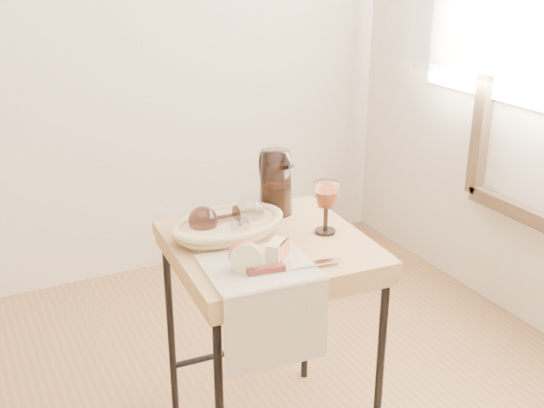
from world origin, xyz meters
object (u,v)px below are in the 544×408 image
tea_towel (259,267)px  goblet_lying_b (246,217)px  bread_basket (229,228)px  wine_goblet (326,207)px  pitcher (276,182)px  goblet_lying_a (217,218)px  apple_half (245,255)px  side_table (269,344)px  table_knife (291,265)px

tea_towel → goblet_lying_b: 0.23m
bread_basket → goblet_lying_b: goblet_lying_b is taller
goblet_lying_b → wine_goblet: bearing=-72.5°
pitcher → goblet_lying_a: bearing=-149.6°
bread_basket → goblet_lying_a: size_ratio=2.28×
apple_half → goblet_lying_b: bearing=86.1°
side_table → bread_basket: bearing=136.0°
goblet_lying_a → table_knife: bearing=106.0°
tea_towel → goblet_lying_a: (-0.01, 0.24, 0.05)m
tea_towel → wine_goblet: bearing=27.9°
apple_half → table_knife: bearing=-3.0°
wine_goblet → table_knife: 0.28m
apple_half → table_knife: size_ratio=0.34×
wine_goblet → apple_half: 0.34m
bread_basket → apple_half: 0.24m
goblet_lying_b → pitcher: (0.16, 0.11, 0.05)m
wine_goblet → goblet_lying_b: bearing=156.8°
bread_basket → apple_half: apple_half is taller
wine_goblet → table_knife: wine_goblet is taller
side_table → apple_half: 0.45m
apple_half → bread_basket: bearing=98.3°
side_table → tea_towel: 0.40m
wine_goblet → apple_half: wine_goblet is taller
table_knife → pitcher: bearing=77.4°
goblet_lying_a → goblet_lying_b: size_ratio=0.98×
pitcher → bread_basket: bearing=-143.9°
tea_towel → apple_half: (-0.04, -0.00, 0.04)m
wine_goblet → goblet_lying_a: bearing=156.7°
pitcher → wine_goblet: pitcher is taller
bread_basket → table_knife: 0.29m
pitcher → goblet_lying_b: bearing=-133.0°
pitcher → apple_half: pitcher is taller
bread_basket → pitcher: 0.24m
bread_basket → goblet_lying_a: goblet_lying_a is taller
side_table → apple_half: size_ratio=7.97×
tea_towel → bread_basket: size_ratio=0.89×
wine_goblet → pitcher: bearing=106.4°
goblet_lying_b → apple_half: goblet_lying_b is taller
wine_goblet → table_knife: size_ratio=0.62×
pitcher → apple_half: (-0.26, -0.33, -0.06)m
side_table → apple_half: apple_half is taller
wine_goblet → bread_basket: bearing=157.0°
side_table → pitcher: 0.50m
side_table → goblet_lying_b: 0.42m
side_table → bread_basket: size_ratio=2.21×
tea_towel → apple_half: bearing=-170.9°
goblet_lying_b → table_knife: goblet_lying_b is taller
pitcher → tea_towel: bearing=-112.4°
side_table → goblet_lying_a: size_ratio=5.03×
apple_half → table_knife: apple_half is taller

